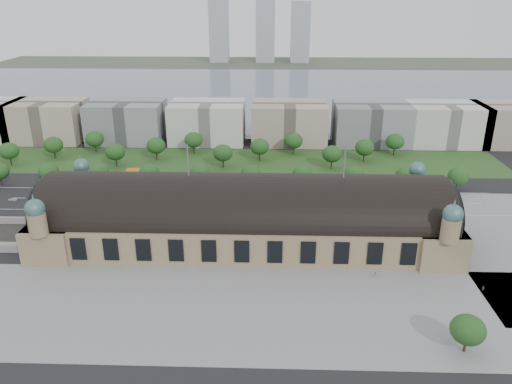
{
  "coord_description": "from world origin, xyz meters",
  "views": [
    {
      "loc": [
        9.35,
        -166.15,
        86.96
      ],
      "look_at": [
        3.6,
        14.2,
        14.0
      ],
      "focal_mm": 35.0,
      "sensor_mm": 36.0,
      "label": 1
    }
  ],
  "objects_px": {
    "traffic_car_1": "(43,195)",
    "parked_car_5": "(133,214)",
    "traffic_car_3": "(214,195)",
    "parked_car_3": "(159,212)",
    "bus_west": "(244,205)",
    "bus_east": "(322,204)",
    "traffic_car_2": "(70,207)",
    "traffic_car_6": "(419,203)",
    "petrol_station": "(144,173)",
    "pedestrian_2": "(483,288)",
    "parked_car_1": "(104,213)",
    "parked_car_6": "(141,210)",
    "traffic_car_5": "(374,198)",
    "parked_car_4": "(140,210)",
    "bus_mid": "(262,208)",
    "parked_car_2": "(83,212)",
    "pedestrian_0": "(375,275)",
    "parked_car_0": "(76,209)",
    "traffic_car_0": "(13,199)"
  },
  "relations": [
    {
      "from": "traffic_car_3",
      "to": "parked_car_6",
      "type": "bearing_deg",
      "value": 120.89
    },
    {
      "from": "traffic_car_2",
      "to": "parked_car_5",
      "type": "height_order",
      "value": "parked_car_5"
    },
    {
      "from": "traffic_car_5",
      "to": "parked_car_5",
      "type": "height_order",
      "value": "parked_car_5"
    },
    {
      "from": "traffic_car_2",
      "to": "bus_mid",
      "type": "distance_m",
      "value": 82.82
    },
    {
      "from": "petrol_station",
      "to": "traffic_car_2",
      "type": "bearing_deg",
      "value": -121.72
    },
    {
      "from": "traffic_car_1",
      "to": "parked_car_5",
      "type": "height_order",
      "value": "traffic_car_1"
    },
    {
      "from": "bus_west",
      "to": "bus_east",
      "type": "bearing_deg",
      "value": -85.23
    },
    {
      "from": "parked_car_1",
      "to": "traffic_car_0",
      "type": "bearing_deg",
      "value": -142.21
    },
    {
      "from": "bus_mid",
      "to": "pedestrian_0",
      "type": "xyz_separation_m",
      "value": [
        38.06,
        -51.73,
        -0.69
      ]
    },
    {
      "from": "petrol_station",
      "to": "pedestrian_2",
      "type": "height_order",
      "value": "petrol_station"
    },
    {
      "from": "petrol_station",
      "to": "parked_car_2",
      "type": "xyz_separation_m",
      "value": [
        -15.42,
        -43.18,
        -2.31
      ]
    },
    {
      "from": "parked_car_1",
      "to": "parked_car_2",
      "type": "bearing_deg",
      "value": -132.02
    },
    {
      "from": "petrol_station",
      "to": "bus_mid",
      "type": "distance_m",
      "value": 70.69
    },
    {
      "from": "parked_car_2",
      "to": "traffic_car_2",
      "type": "bearing_deg",
      "value": -155.68
    },
    {
      "from": "parked_car_6",
      "to": "parked_car_5",
      "type": "bearing_deg",
      "value": -68.17
    },
    {
      "from": "parked_car_3",
      "to": "parked_car_6",
      "type": "relative_size",
      "value": 0.89
    },
    {
      "from": "traffic_car_6",
      "to": "bus_west",
      "type": "relative_size",
      "value": 0.46
    },
    {
      "from": "traffic_car_6",
      "to": "pedestrian_2",
      "type": "distance_m",
      "value": 67.48
    },
    {
      "from": "traffic_car_6",
      "to": "parked_car_2",
      "type": "distance_m",
      "value": 144.21
    },
    {
      "from": "traffic_car_3",
      "to": "parked_car_5",
      "type": "distance_m",
      "value": 38.04
    },
    {
      "from": "parked_car_0",
      "to": "traffic_car_1",
      "type": "bearing_deg",
      "value": -162.09
    },
    {
      "from": "parked_car_1",
      "to": "parked_car_3",
      "type": "xyz_separation_m",
      "value": [
        22.54,
        2.73,
        -0.01
      ]
    },
    {
      "from": "parked_car_6",
      "to": "pedestrian_0",
      "type": "distance_m",
      "value": 102.13
    },
    {
      "from": "parked_car_2",
      "to": "bus_mid",
      "type": "bearing_deg",
      "value": 64.01
    },
    {
      "from": "petrol_station",
      "to": "traffic_car_6",
      "type": "height_order",
      "value": "petrol_station"
    },
    {
      "from": "traffic_car_1",
      "to": "parked_car_0",
      "type": "relative_size",
      "value": 1.07
    },
    {
      "from": "traffic_car_5",
      "to": "parked_car_5",
      "type": "bearing_deg",
      "value": 101.04
    },
    {
      "from": "traffic_car_2",
      "to": "pedestrian_2",
      "type": "bearing_deg",
      "value": 61.31
    },
    {
      "from": "traffic_car_3",
      "to": "parked_car_3",
      "type": "xyz_separation_m",
      "value": [
        -20.91,
        -18.89,
        -0.05
      ]
    },
    {
      "from": "traffic_car_5",
      "to": "parked_car_6",
      "type": "height_order",
      "value": "parked_car_6"
    },
    {
      "from": "traffic_car_5",
      "to": "parked_car_4",
      "type": "bearing_deg",
      "value": 99.24
    },
    {
      "from": "parked_car_0",
      "to": "parked_car_2",
      "type": "relative_size",
      "value": 1.03
    },
    {
      "from": "traffic_car_6",
      "to": "parked_car_6",
      "type": "distance_m",
      "value": 120.34
    },
    {
      "from": "traffic_car_0",
      "to": "bus_east",
      "type": "distance_m",
      "value": 137.13
    },
    {
      "from": "traffic_car_6",
      "to": "parked_car_3",
      "type": "bearing_deg",
      "value": -76.73
    },
    {
      "from": "traffic_car_3",
      "to": "bus_west",
      "type": "bearing_deg",
      "value": -133.49
    },
    {
      "from": "traffic_car_5",
      "to": "parked_car_1",
      "type": "bearing_deg",
      "value": 100.07
    },
    {
      "from": "traffic_car_2",
      "to": "parked_car_0",
      "type": "height_order",
      "value": "parked_car_0"
    },
    {
      "from": "traffic_car_5",
      "to": "pedestrian_2",
      "type": "distance_m",
      "value": 75.47
    },
    {
      "from": "bus_west",
      "to": "bus_mid",
      "type": "relative_size",
      "value": 1.08
    },
    {
      "from": "bus_east",
      "to": "traffic_car_6",
      "type": "bearing_deg",
      "value": -80.15
    },
    {
      "from": "parked_car_1",
      "to": "parked_car_6",
      "type": "distance_m",
      "value": 14.95
    },
    {
      "from": "parked_car_0",
      "to": "bus_mid",
      "type": "distance_m",
      "value": 78.97
    },
    {
      "from": "traffic_car_5",
      "to": "parked_car_0",
      "type": "height_order",
      "value": "parked_car_0"
    },
    {
      "from": "parked_car_3",
      "to": "bus_mid",
      "type": "bearing_deg",
      "value": 57.18
    },
    {
      "from": "traffic_car_2",
      "to": "bus_mid",
      "type": "relative_size",
      "value": 0.4
    },
    {
      "from": "traffic_car_2",
      "to": "bus_west",
      "type": "height_order",
      "value": "bus_west"
    },
    {
      "from": "parked_car_1",
      "to": "pedestrian_0",
      "type": "bearing_deg",
      "value": 31.1
    },
    {
      "from": "traffic_car_5",
      "to": "traffic_car_6",
      "type": "distance_m",
      "value": 19.44
    },
    {
      "from": "traffic_car_3",
      "to": "parked_car_4",
      "type": "height_order",
      "value": "traffic_car_3"
    }
  ]
}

